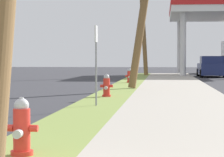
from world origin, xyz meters
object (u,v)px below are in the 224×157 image
object	(u,v)px
fire_hydrant_nearest	(22,130)
utility_pole_background	(142,10)
fire_hydrant_second	(107,87)
street_sign_post	(96,48)
car_navy_by_near_pump	(211,67)
fire_hydrant_third	(129,76)

from	to	relation	value
fire_hydrant_nearest	utility_pole_background	world-z (taller)	utility_pole_background
fire_hydrant_nearest	fire_hydrant_second	size ratio (longest dim) A/B	1.00
fire_hydrant_nearest	street_sign_post	distance (m)	7.02
utility_pole_background	car_navy_by_near_pump	distance (m)	6.79
utility_pole_background	street_sign_post	xyz separation A→B (m)	(-0.18, -24.76, -3.41)
utility_pole_background	fire_hydrant_third	bearing A→B (deg)	-90.87
street_sign_post	car_navy_by_near_pump	world-z (taller)	street_sign_post
fire_hydrant_second	car_navy_by_near_pump	bearing A→B (deg)	76.12
utility_pole_background	street_sign_post	size ratio (longest dim) A/B	4.57
fire_hydrant_nearest	fire_hydrant_third	distance (m)	19.90
fire_hydrant_nearest	utility_pole_background	distance (m)	32.01
fire_hydrant_nearest	street_sign_post	world-z (taller)	street_sign_post
car_navy_by_near_pump	fire_hydrant_third	bearing A→B (deg)	-113.63
fire_hydrant_third	car_navy_by_near_pump	distance (m)	13.43
fire_hydrant_second	fire_hydrant_third	distance (m)	9.83
car_navy_by_near_pump	utility_pole_background	bearing A→B (deg)	-174.33
fire_hydrant_second	street_sign_post	size ratio (longest dim) A/B	0.35
fire_hydrant_nearest	fire_hydrant_third	xyz separation A→B (m)	(0.04, 19.90, 0.00)
car_navy_by_near_pump	fire_hydrant_second	bearing A→B (deg)	-103.88
fire_hydrant_nearest	car_navy_by_near_pump	xyz separation A→B (m)	(5.42, 32.20, 0.28)
fire_hydrant_second	fire_hydrant_nearest	bearing A→B (deg)	-89.71
fire_hydrant_third	car_navy_by_near_pump	bearing A→B (deg)	66.37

